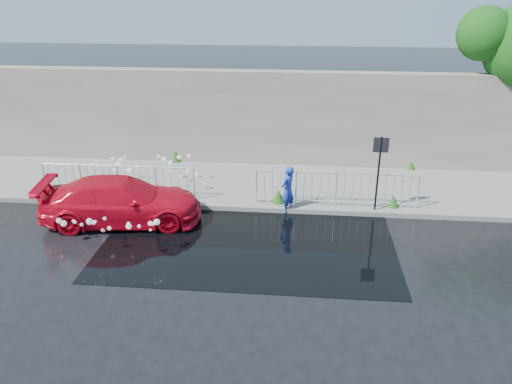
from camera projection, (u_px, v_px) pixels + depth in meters
ground at (226, 259)px, 13.03m from camera, size 90.00×90.00×0.00m
pavement at (247, 184)px, 17.57m from camera, size 30.00×4.00×0.15m
curb at (240, 208)px, 15.74m from camera, size 30.00×0.25×0.16m
retaining_wall at (253, 118)px, 18.87m from camera, size 30.00×0.60×3.50m
puddle at (249, 241)px, 13.90m from camera, size 8.00×5.00×0.01m
sign_post at (379, 162)px, 14.82m from camera, size 0.45×0.06×2.50m
railing_left at (118, 180)px, 16.15m from camera, size 5.05×0.05×1.10m
railing_right at (336, 188)px, 15.55m from camera, size 5.05×0.05×1.10m
weeds at (241, 182)px, 17.04m from camera, size 12.17×3.93×0.42m
water_spray at (136, 189)px, 15.57m from camera, size 3.65×5.41×1.09m
red_car at (121, 201)px, 14.77m from camera, size 4.89×2.53×1.36m
person at (288, 190)px, 15.35m from camera, size 0.60×0.66×1.52m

